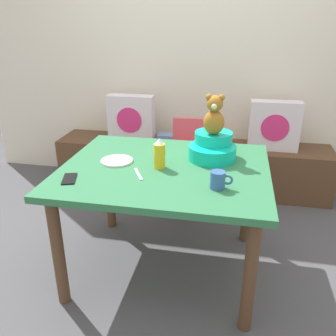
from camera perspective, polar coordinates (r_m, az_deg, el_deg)
The scene contains 15 objects.
ground_plane at distance 2.53m, azimuth -0.45°, elevation -15.44°, with size 8.00×8.00×0.00m, color #4C4C51.
back_wall at distance 3.51m, azimuth 4.75°, elevation 18.52°, with size 4.40×0.10×2.60m, color silver.
window_bench at distance 3.50m, azimuth 3.66°, elevation 0.42°, with size 2.60×0.44×0.46m, color brown.
pillow_floral_left at distance 3.45m, azimuth -5.91°, elevation 7.93°, with size 0.44×0.15×0.44m.
pillow_floral_right at distance 3.32m, azimuth 16.67°, elevation 6.50°, with size 0.44×0.15×0.44m.
book_stack at distance 3.44m, azimuth 0.06°, elevation 4.83°, with size 0.20×0.14×0.08m, color #6B83B6.
dining_table at distance 2.19m, azimuth -0.50°, elevation -2.17°, with size 1.24×1.03×0.74m.
highchair at distance 2.98m, azimuth 3.30°, elevation 2.37°, with size 0.34×0.45×0.79m.
infant_seat_teal at distance 2.27m, azimuth 7.15°, elevation 3.29°, with size 0.30×0.33×0.16m.
teddy_bear at distance 2.21m, azimuth 7.41°, elevation 8.31°, with size 0.13×0.12×0.25m.
ketchup_bottle at distance 2.10m, azimuth -1.38°, elevation 2.24°, with size 0.07×0.07×0.18m.
coffee_mug at distance 1.88m, azimuth 8.05°, elevation -1.90°, with size 0.12×0.08×0.09m.
dinner_plate_near at distance 2.24m, azimuth -8.20°, elevation 1.16°, with size 0.20×0.20×0.01m, color white.
cell_phone at distance 2.05m, azimuth -15.52°, elevation -1.66°, with size 0.07×0.14×0.01m, color black.
table_fork at distance 2.05m, azimuth -4.79°, elevation -0.96°, with size 0.02×0.17×0.01m, color silver.
Camera 1 is at (0.40, -1.94, 1.57)m, focal length 38.04 mm.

